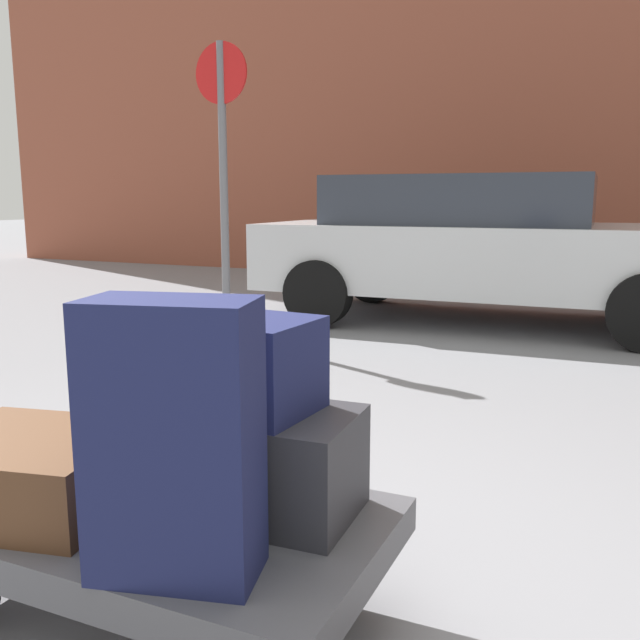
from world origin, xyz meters
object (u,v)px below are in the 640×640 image
Objects in this scene: duffel_bag_charcoal_center at (241,458)px; suitcase_brown_front_right at (32,472)px; duffel_bag_navy_topmost_pile at (239,363)px; suitcase_navy_rear_left at (174,440)px; parked_car at (480,245)px; no_parking_sign at (223,160)px; luggage_cart at (149,531)px.

suitcase_brown_front_right is (-0.54, -0.25, -0.04)m from duffel_bag_charcoal_center.
suitcase_brown_front_right is 1.26× the size of duffel_bag_navy_topmost_pile.
suitcase_brown_front_right is 0.67m from duffel_bag_navy_topmost_pile.
duffel_bag_navy_topmost_pile is at bearing -92.93° from duffel_bag_charcoal_center.
duffel_bag_charcoal_center is 1.01× the size of suitcase_navy_rear_left.
duffel_bag_charcoal_center is at bearing -85.92° from parked_car.
duffel_bag_charcoal_center is at bearing 94.13° from duffel_bag_navy_topmost_pile.
parked_car is 1.76× the size of no_parking_sign.
suitcase_brown_front_right is at bearing -158.21° from duffel_bag_charcoal_center.
duffel_bag_navy_topmost_pile is at bearing 83.22° from suitcase_navy_rear_left.
duffel_bag_navy_topmost_pile reaches higher than luggage_cart.
no_parking_sign is (-2.27, 3.85, 0.86)m from suitcase_navy_rear_left.
suitcase_brown_front_right is 4.24m from no_parking_sign.
suitcase_brown_front_right is at bearing -157.02° from luggage_cart.
duffel_bag_navy_topmost_pile is (0.54, 0.25, 0.32)m from suitcase_brown_front_right.
suitcase_brown_front_right is 0.21× the size of no_parking_sign.
suitcase_navy_rear_left is 0.38m from duffel_bag_navy_topmost_pile.
suitcase_brown_front_right is (-0.30, -0.13, 0.18)m from luggage_cart.
parked_car is (0.17, 5.41, 0.32)m from suitcase_brown_front_right.
luggage_cart is 0.55m from suitcase_navy_rear_left.
suitcase_navy_rear_left is at bearing -23.35° from suitcase_brown_front_right.
parked_car reaches higher than duffel_bag_charcoal_center.
parked_car is at bearing 98.21° from duffel_bag_navy_topmost_pile.
duffel_bag_charcoal_center is 1.26× the size of suitcase_brown_front_right.
no_parking_sign reaches higher than duffel_bag_charcoal_center.
parked_car is at bearing 91.15° from duffel_bag_charcoal_center.
no_parking_sign is (-2.22, 3.49, 0.77)m from duffel_bag_navy_topmost_pile.
luggage_cart is at bearing -149.03° from duffel_bag_navy_topmost_pile.
parked_car is at bearing 76.25° from suitcase_brown_front_right.
suitcase_navy_rear_left reaches higher than duffel_bag_navy_topmost_pile.
duffel_bag_navy_topmost_pile is at bearing 12.79° from suitcase_brown_front_right.
suitcase_brown_front_right reaches higher than luggage_cart.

